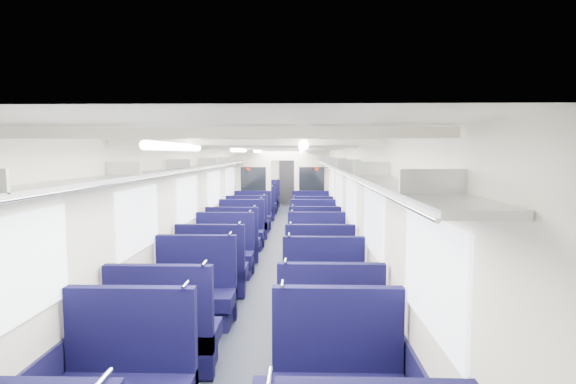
# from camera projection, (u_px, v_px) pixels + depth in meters

# --- Properties ---
(floor) EXTENTS (2.80, 18.00, 0.01)m
(floor) POSITION_uv_depth(u_px,v_px,m) (278.00, 247.00, 10.51)
(floor) COLOR black
(floor) RESTS_ON ground
(ceiling) EXTENTS (2.80, 18.00, 0.01)m
(ceiling) POSITION_uv_depth(u_px,v_px,m) (277.00, 147.00, 10.31)
(ceiling) COLOR white
(ceiling) RESTS_ON wall_left
(wall_left) EXTENTS (0.02, 18.00, 2.35)m
(wall_left) POSITION_uv_depth(u_px,v_px,m) (218.00, 197.00, 10.45)
(wall_left) COLOR beige
(wall_left) RESTS_ON floor
(dado_left) EXTENTS (0.03, 17.90, 0.70)m
(dado_left) POSITION_uv_depth(u_px,v_px,m) (219.00, 232.00, 10.52)
(dado_left) COLOR black
(dado_left) RESTS_ON floor
(wall_right) EXTENTS (0.02, 18.00, 2.35)m
(wall_right) POSITION_uv_depth(u_px,v_px,m) (337.00, 198.00, 10.37)
(wall_right) COLOR beige
(wall_right) RESTS_ON floor
(dado_right) EXTENTS (0.03, 17.90, 0.70)m
(dado_right) POSITION_uv_depth(u_px,v_px,m) (336.00, 232.00, 10.44)
(dado_right) COLOR black
(dado_right) RESTS_ON floor
(wall_far) EXTENTS (2.80, 0.02, 2.35)m
(wall_far) POSITION_uv_depth(u_px,v_px,m) (288.00, 177.00, 19.37)
(wall_far) COLOR beige
(wall_far) RESTS_ON floor
(luggage_rack_left) EXTENTS (0.36, 17.40, 0.18)m
(luggage_rack_left) POSITION_uv_depth(u_px,v_px,m) (226.00, 163.00, 10.37)
(luggage_rack_left) COLOR #B2B5BA
(luggage_rack_left) RESTS_ON wall_left
(luggage_rack_right) EXTENTS (0.36, 17.40, 0.18)m
(luggage_rack_right) POSITION_uv_depth(u_px,v_px,m) (330.00, 163.00, 10.31)
(luggage_rack_right) COLOR #B2B5BA
(luggage_rack_right) RESTS_ON wall_right
(windows) EXTENTS (2.78, 15.60, 0.75)m
(windows) POSITION_uv_depth(u_px,v_px,m) (277.00, 189.00, 9.93)
(windows) COLOR white
(windows) RESTS_ON wall_left
(ceiling_fittings) EXTENTS (2.70, 16.06, 0.11)m
(ceiling_fittings) POSITION_uv_depth(u_px,v_px,m) (277.00, 150.00, 10.05)
(ceiling_fittings) COLOR beige
(ceiling_fittings) RESTS_ON ceiling
(end_door) EXTENTS (0.75, 0.06, 2.00)m
(end_door) POSITION_uv_depth(u_px,v_px,m) (288.00, 181.00, 19.33)
(end_door) COLOR black
(end_door) RESTS_ON floor
(bulkhead) EXTENTS (2.80, 0.10, 2.35)m
(bulkhead) POSITION_uv_depth(u_px,v_px,m) (283.00, 186.00, 13.37)
(bulkhead) COLOR beige
(bulkhead) RESTS_ON floor
(seat_4) EXTENTS (1.05, 0.58, 1.17)m
(seat_4) POSITION_uv_depth(u_px,v_px,m) (165.00, 337.00, 4.45)
(seat_4) COLOR #0C0A34
(seat_4) RESTS_ON floor
(seat_5) EXTENTS (1.05, 0.58, 1.17)m
(seat_5) POSITION_uv_depth(u_px,v_px,m) (329.00, 335.00, 4.52)
(seat_5) COLOR #0C0A34
(seat_5) RESTS_ON floor
(seat_6) EXTENTS (1.05, 0.58, 1.17)m
(seat_6) POSITION_uv_depth(u_px,v_px,m) (195.00, 297.00, 5.71)
(seat_6) COLOR #0C0A34
(seat_6) RESTS_ON floor
(seat_7) EXTENTS (1.05, 0.58, 1.17)m
(seat_7) POSITION_uv_depth(u_px,v_px,m) (324.00, 300.00, 5.61)
(seat_7) COLOR #0C0A34
(seat_7) RESTS_ON floor
(seat_8) EXTENTS (1.05, 0.58, 1.17)m
(seat_8) POSITION_uv_depth(u_px,v_px,m) (212.00, 273.00, 6.88)
(seat_8) COLOR #0C0A34
(seat_8) RESTS_ON floor
(seat_9) EXTENTS (1.05, 0.58, 1.17)m
(seat_9) POSITION_uv_depth(u_px,v_px,m) (319.00, 273.00, 6.86)
(seat_9) COLOR #0C0A34
(seat_9) RESTS_ON floor
(seat_10) EXTENTS (1.05, 0.58, 1.17)m
(seat_10) POSITION_uv_depth(u_px,v_px,m) (224.00, 256.00, 7.96)
(seat_10) COLOR #0C0A34
(seat_10) RESTS_ON floor
(seat_11) EXTENTS (1.05, 0.58, 1.17)m
(seat_11) POSITION_uv_depth(u_px,v_px,m) (317.00, 256.00, 8.00)
(seat_11) COLOR #0C0A34
(seat_11) RESTS_ON floor
(seat_12) EXTENTS (1.05, 0.58, 1.17)m
(seat_12) POSITION_uv_depth(u_px,v_px,m) (233.00, 244.00, 9.02)
(seat_12) COLOR #0C0A34
(seat_12) RESTS_ON floor
(seat_13) EXTENTS (1.05, 0.58, 1.17)m
(seat_13) POSITION_uv_depth(u_px,v_px,m) (315.00, 243.00, 9.14)
(seat_13) COLOR #0C0A34
(seat_13) RESTS_ON floor
(seat_14) EXTENTS (1.05, 0.58, 1.17)m
(seat_14) POSITION_uv_depth(u_px,v_px,m) (241.00, 234.00, 10.23)
(seat_14) COLOR #0C0A34
(seat_14) RESTS_ON floor
(seat_15) EXTENTS (1.05, 0.58, 1.17)m
(seat_15) POSITION_uv_depth(u_px,v_px,m) (313.00, 234.00, 10.19)
(seat_15) COLOR #0C0A34
(seat_15) RESTS_ON floor
(seat_16) EXTENTS (1.05, 0.58, 1.17)m
(seat_16) POSITION_uv_depth(u_px,v_px,m) (247.00, 225.00, 11.46)
(seat_16) COLOR #0C0A34
(seat_16) RESTS_ON floor
(seat_17) EXTENTS (1.05, 0.58, 1.17)m
(seat_17) POSITION_uv_depth(u_px,v_px,m) (312.00, 226.00, 11.26)
(seat_17) COLOR #0C0A34
(seat_17) RESTS_ON floor
(seat_18) EXTENTS (1.05, 0.58, 1.17)m
(seat_18) POSITION_uv_depth(u_px,v_px,m) (252.00, 219.00, 12.59)
(seat_18) COLOR #0C0A34
(seat_18) RESTS_ON floor
(seat_19) EXTENTS (1.05, 0.58, 1.17)m
(seat_19) POSITION_uv_depth(u_px,v_px,m) (311.00, 218.00, 12.62)
(seat_19) COLOR #0C0A34
(seat_19) RESTS_ON floor
(seat_20) EXTENTS (1.05, 0.58, 1.17)m
(seat_20) POSITION_uv_depth(u_px,v_px,m) (259.00, 209.00, 14.65)
(seat_20) COLOR #0C0A34
(seat_20) RESTS_ON floor
(seat_21) EXTENTS (1.05, 0.58, 1.17)m
(seat_21) POSITION_uv_depth(u_px,v_px,m) (309.00, 210.00, 14.56)
(seat_21) COLOR #0C0A34
(seat_21) RESTS_ON floor
(seat_22) EXTENTS (1.05, 0.58, 1.17)m
(seat_22) POSITION_uv_depth(u_px,v_px,m) (262.00, 205.00, 15.86)
(seat_22) COLOR #0C0A34
(seat_22) RESTS_ON floor
(seat_23) EXTENTS (1.05, 0.58, 1.17)m
(seat_23) POSITION_uv_depth(u_px,v_px,m) (309.00, 206.00, 15.67)
(seat_23) COLOR #0C0A34
(seat_23) RESTS_ON floor
(seat_24) EXTENTS (1.05, 0.58, 1.17)m
(seat_24) POSITION_uv_depth(u_px,v_px,m) (265.00, 202.00, 17.00)
(seat_24) COLOR #0C0A34
(seat_24) RESTS_ON floor
(seat_25) EXTENTS (1.05, 0.58, 1.17)m
(seat_25) POSITION_uv_depth(u_px,v_px,m) (308.00, 202.00, 16.88)
(seat_25) COLOR #0C0A34
(seat_25) RESTS_ON floor
(seat_26) EXTENTS (1.05, 0.58, 1.17)m
(seat_26) POSITION_uv_depth(u_px,v_px,m) (266.00, 199.00, 17.96)
(seat_26) COLOR #0C0A34
(seat_26) RESTS_ON floor
(seat_27) EXTENTS (1.05, 0.58, 1.17)m
(seat_27) POSITION_uv_depth(u_px,v_px,m) (307.00, 199.00, 18.01)
(seat_27) COLOR #0C0A34
(seat_27) RESTS_ON floor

